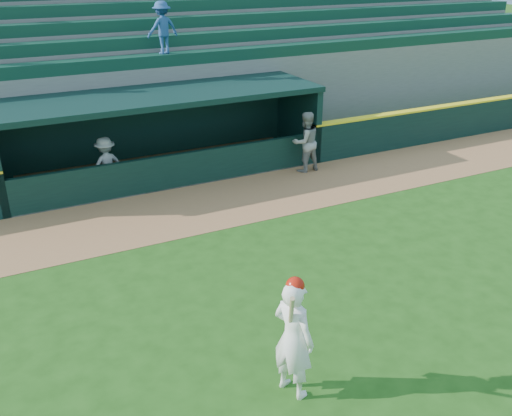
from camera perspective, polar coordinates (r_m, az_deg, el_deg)
name	(u,v)px	position (r m, az deg, el deg)	size (l,w,h in m)	color
ground	(293,300)	(11.18, 3.73, -9.12)	(120.00, 120.00, 0.00)	#1E4A12
warning_track	(200,207)	(15.08, -5.64, 0.10)	(40.00, 3.00, 0.01)	#99653D
field_wall_right	(491,116)	(23.11, 22.45, 8.52)	(15.50, 0.30, 1.20)	black
wall_stripe_right	(494,99)	(22.97, 22.70, 10.02)	(15.50, 0.32, 0.06)	yellow
dugout_player_front	(305,142)	(17.34, 4.97, 6.60)	(0.89, 0.70, 1.84)	gray
dugout_player_inside	(106,164)	(16.33, -14.74, 4.23)	(1.00, 0.58, 1.55)	#A09F9B
dugout	(160,128)	(17.39, -9.60, 7.92)	(9.40, 2.80, 2.46)	slate
stands	(118,67)	(21.46, -13.67, 13.52)	(34.50, 6.29, 7.42)	slate
batter_at_plate	(293,337)	(8.55, 3.77, -12.73)	(0.68, 0.86, 2.02)	white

